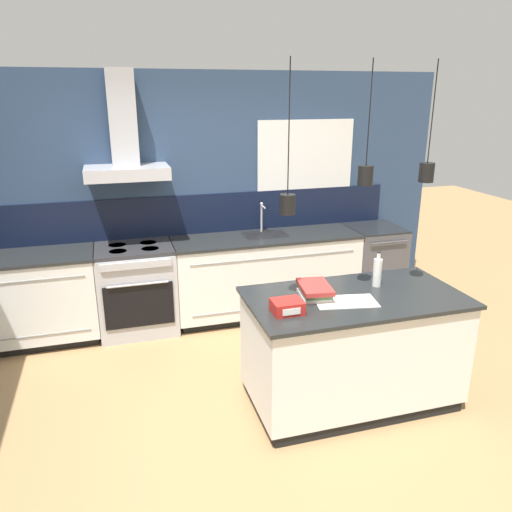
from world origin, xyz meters
TOP-DOWN VIEW (x-y plane):
  - ground_plane at (0.00, 0.00)m, footprint 16.00×16.00m
  - wall_back at (-0.03, 2.00)m, footprint 5.60×2.21m
  - counter_run_left at (-1.73, 1.69)m, footprint 1.29×0.64m
  - counter_run_sink at (0.70, 1.69)m, footprint 2.04×0.64m
  - oven_range at (-0.70, 1.69)m, footprint 0.77×0.66m
  - dishwasher at (2.00, 1.69)m, footprint 0.59×0.65m
  - kitchen_island at (0.85, -0.09)m, footprint 1.65×0.88m
  - bottle_on_island at (1.10, 0.05)m, footprint 0.07×0.07m
  - book_stack at (0.54, -0.03)m, footprint 0.26×0.36m
  - red_supply_box at (0.24, -0.23)m, footprint 0.21×0.18m
  - paper_pile at (0.72, -0.18)m, footprint 0.49×0.32m

SIDE VIEW (x-z plane):
  - ground_plane at x=0.00m, z-range 0.00..0.00m
  - oven_range at x=-0.70m, z-range 0.00..0.91m
  - dishwasher at x=2.00m, z-range 0.00..0.91m
  - kitchen_island at x=0.85m, z-range 0.00..0.91m
  - counter_run_left at x=-1.73m, z-range 0.01..0.92m
  - counter_run_sink at x=0.70m, z-range -0.16..1.08m
  - paper_pile at x=0.72m, z-range 0.91..0.92m
  - red_supply_box at x=0.24m, z-range 0.91..1.00m
  - book_stack at x=0.54m, z-range 0.91..1.01m
  - bottle_on_island at x=1.10m, z-range 0.88..1.18m
  - wall_back at x=-0.03m, z-range 0.06..2.66m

